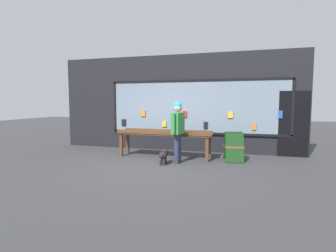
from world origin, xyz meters
TOP-DOWN VIEW (x-y plane):
  - ground_plane at (0.00, 0.00)m, footprint 40.00×40.00m
  - shopfront_facade at (0.10, 2.39)m, footprint 8.82×0.29m
  - display_table_main at (0.00, 1.05)m, footprint 3.00×0.69m
  - person_browsing at (0.60, 0.41)m, footprint 0.30×0.68m
  - small_dog at (0.25, 0.14)m, footprint 0.26×0.56m
  - sandwich_board_sign at (2.12, 1.13)m, footprint 0.63×0.72m

SIDE VIEW (x-z plane):
  - ground_plane at x=0.00m, z-range 0.00..0.00m
  - small_dog at x=0.25m, z-range 0.06..0.47m
  - sandwich_board_sign at x=2.12m, z-range 0.01..0.86m
  - display_table_main at x=0.00m, z-range 0.27..1.13m
  - person_browsing at x=0.60m, z-range 0.16..1.92m
  - shopfront_facade at x=0.10m, z-range -0.02..3.40m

